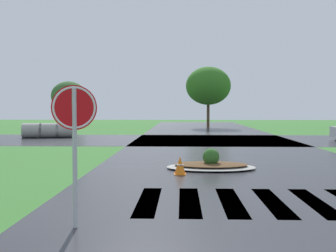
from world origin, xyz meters
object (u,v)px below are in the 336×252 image
median_island (211,165)px  drainage_pipe_stack (49,130)px  stop_sign (74,122)px  traffic_cone (180,166)px

median_island → drainage_pipe_stack: (-9.91, 13.39, 0.35)m
stop_sign → traffic_cone: size_ratio=4.40×
stop_sign → median_island: (2.79, 6.64, -1.67)m
stop_sign → traffic_cone: stop_sign is taller
drainage_pipe_stack → traffic_cone: bearing=-58.6°
traffic_cone → median_island: bearing=48.7°
traffic_cone → stop_sign: bearing=-107.8°
drainage_pipe_stack → traffic_cone: size_ratio=6.53×
stop_sign → median_island: size_ratio=0.82×
drainage_pipe_stack → median_island: bearing=-53.5°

